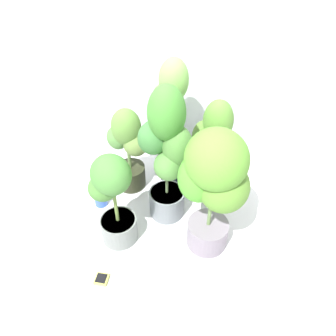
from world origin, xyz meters
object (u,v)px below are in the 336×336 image
at_px(potted_plant_back_center, 171,119).
at_px(hygrometer_box, 101,279).
at_px(potted_plant_back_right, 212,144).
at_px(potted_plant_front_right, 214,182).
at_px(potted_plant_front_left, 113,197).
at_px(potted_plant_center, 167,153).
at_px(nutrient_bottle, 100,193).
at_px(potted_plant_back_left, 128,147).

xyz_separation_m(potted_plant_back_center, hygrometer_box, (-0.36, -1.00, -0.54)).
distance_m(potted_plant_back_right, hygrometer_box, 1.16).
bearing_deg(potted_plant_back_right, potted_plant_front_right, -91.78).
bearing_deg(potted_plant_front_left, potted_plant_back_right, 37.84).
height_order(potted_plant_back_center, hygrometer_box, potted_plant_back_center).
bearing_deg(potted_plant_back_right, potted_plant_back_center, 149.86).
height_order(potted_plant_center, potted_plant_front_right, potted_plant_center).
bearing_deg(potted_plant_center, potted_plant_front_left, -143.43).
bearing_deg(potted_plant_front_left, potted_plant_center, 36.57).
bearing_deg(potted_plant_center, hygrometer_box, -122.10).
bearing_deg(hygrometer_box, potted_plant_center, -116.12).
height_order(potted_plant_center, potted_plant_back_center, potted_plant_center).
bearing_deg(potted_plant_front_left, hygrometer_box, -97.19).
distance_m(hygrometer_box, nutrient_bottle, 0.66).
distance_m(potted_plant_back_left, nutrient_bottle, 0.40).
height_order(potted_plant_back_left, potted_plant_back_right, potted_plant_back_right).
relative_size(potted_plant_center, hygrometer_box, 11.76).
xyz_separation_m(potted_plant_front_right, nutrient_bottle, (-0.79, 0.30, -0.46)).
xyz_separation_m(hygrometer_box, nutrient_bottle, (-0.14, 0.63, 0.10)).
distance_m(potted_plant_back_right, potted_plant_front_right, 0.50).
bearing_deg(potted_plant_back_left, hygrometer_box, -93.53).
bearing_deg(potted_plant_front_right, potted_plant_front_left, 179.39).
xyz_separation_m(potted_plant_back_right, potted_plant_front_right, (-0.02, -0.49, 0.10)).
xyz_separation_m(potted_plant_front_left, hygrometer_box, (-0.04, -0.34, -0.38)).
relative_size(potted_plant_back_left, potted_plant_front_right, 0.77).
xyz_separation_m(potted_plant_front_left, potted_plant_front_right, (0.61, -0.01, 0.18)).
bearing_deg(hygrometer_box, potted_plant_front_left, -91.21).
height_order(potted_plant_back_left, hygrometer_box, potted_plant_back_left).
relative_size(potted_plant_back_center, hygrometer_box, 11.57).
height_order(potted_plant_back_left, potted_plant_front_left, potted_plant_front_left).
height_order(potted_plant_center, potted_plant_front_left, potted_plant_center).
bearing_deg(potted_plant_back_left, potted_plant_back_center, 24.42).
xyz_separation_m(potted_plant_front_left, nutrient_bottle, (-0.19, 0.29, -0.28)).
bearing_deg(potted_plant_center, potted_plant_front_right, -40.82).
bearing_deg(potted_plant_front_right, potted_plant_back_left, 138.52).
height_order(potted_plant_back_right, nutrient_bottle, potted_plant_back_right).
height_order(potted_plant_front_left, potted_plant_back_right, potted_plant_back_right).
bearing_deg(nutrient_bottle, potted_plant_back_right, 13.42).
xyz_separation_m(potted_plant_back_left, potted_plant_back_right, (0.61, -0.04, 0.10)).
distance_m(potted_plant_back_center, hygrometer_box, 1.19).
xyz_separation_m(potted_plant_back_center, potted_plant_front_right, (0.29, -0.67, 0.02)).
distance_m(potted_plant_center, potted_plant_back_left, 0.46).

